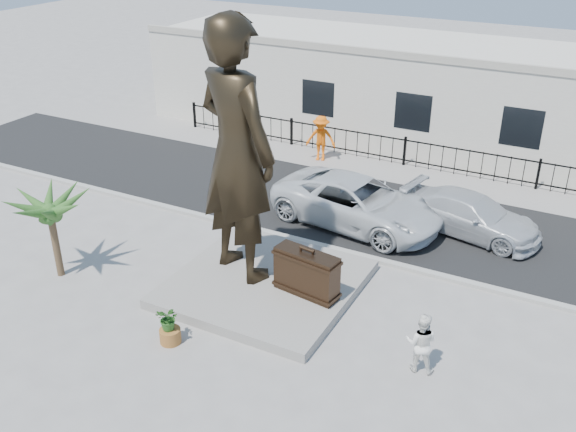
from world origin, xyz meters
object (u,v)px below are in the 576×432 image
at_px(tourist, 421,343).
at_px(car_white, 357,203).
at_px(statue, 237,152).
at_px(suitcase, 307,273).

height_order(tourist, car_white, car_white).
xyz_separation_m(statue, tourist, (6.11, -1.61, -3.31)).
xyz_separation_m(suitcase, tourist, (3.76, -1.34, -0.16)).
xyz_separation_m(statue, car_white, (1.76, 4.95, -3.26)).
xyz_separation_m(tourist, car_white, (-4.34, 6.56, 0.05)).
bearing_deg(tourist, statue, -24.87).
distance_m(suitcase, car_white, 5.25).
bearing_deg(tourist, suitcase, -29.77).
xyz_separation_m(suitcase, car_white, (-0.59, 5.22, -0.11)).
height_order(statue, tourist, statue).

